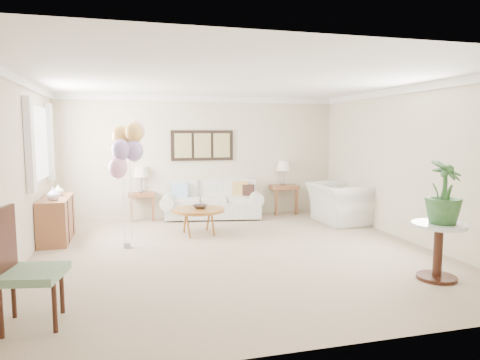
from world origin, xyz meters
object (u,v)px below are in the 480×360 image
(coffee_table, at_px, (199,211))
(accent_chair, at_px, (21,265))
(sofa, at_px, (213,203))
(armchair, at_px, (341,203))
(balloon_cluster, at_px, (127,145))

(coffee_table, height_order, accent_chair, accent_chair)
(sofa, height_order, accent_chair, accent_chair)
(armchair, height_order, balloon_cluster, balloon_cluster)
(accent_chair, xyz_separation_m, balloon_cluster, (0.99, 2.60, 1.04))
(armchair, distance_m, accent_chair, 6.23)
(sofa, bearing_deg, armchair, -25.74)
(accent_chair, height_order, balloon_cluster, balloon_cluster)
(accent_chair, bearing_deg, sofa, 59.57)
(sofa, bearing_deg, coffee_table, -110.66)
(coffee_table, distance_m, accent_chair, 3.90)
(balloon_cluster, bearing_deg, accent_chair, -110.86)
(sofa, bearing_deg, accent_chair, -120.43)
(sofa, xyz_separation_m, accent_chair, (-2.73, -4.66, 0.27))
(accent_chair, bearing_deg, balloon_cluster, 69.14)
(armchair, relative_size, balloon_cluster, 0.61)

